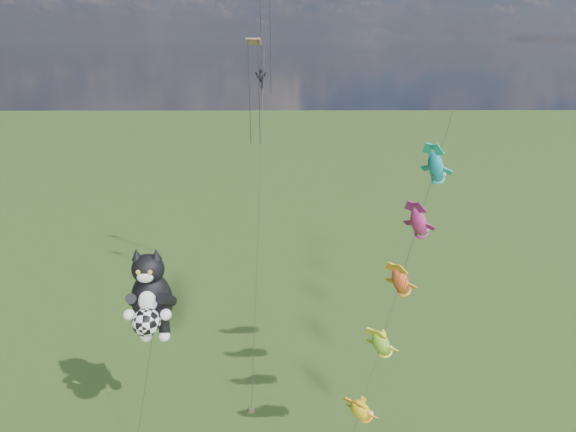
{
  "coord_description": "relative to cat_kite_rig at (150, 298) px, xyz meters",
  "views": [
    {
      "loc": [
        13.42,
        -22.11,
        23.69
      ],
      "look_at": [
        13.67,
        10.44,
        11.68
      ],
      "focal_mm": 30.0,
      "sensor_mm": 36.0,
      "label": 1
    }
  ],
  "objects": [
    {
      "name": "fish_windsock_rig",
      "position": [
        14.32,
        -1.63,
        1.85
      ],
      "size": [
        9.0,
        13.32,
        19.86
      ],
      "rotation": [
        0.0,
        0.0,
        -0.27
      ],
      "color": "brown",
      "rests_on": "ground"
    },
    {
      "name": "parafoil_rig",
      "position": [
        6.03,
        15.54,
        11.86
      ],
      "size": [
        2.1,
        17.54,
        27.59
      ],
      "rotation": [
        0.0,
        0.0,
        0.04
      ],
      "color": "brown",
      "rests_on": "ground"
    },
    {
      "name": "cat_kite_rig",
      "position": [
        0.0,
        0.0,
        0.0
      ],
      "size": [
        3.05,
        4.33,
        12.38
      ],
      "rotation": [
        0.0,
        0.0,
        -0.39
      ],
      "color": "brown",
      "rests_on": "ground"
    }
  ]
}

